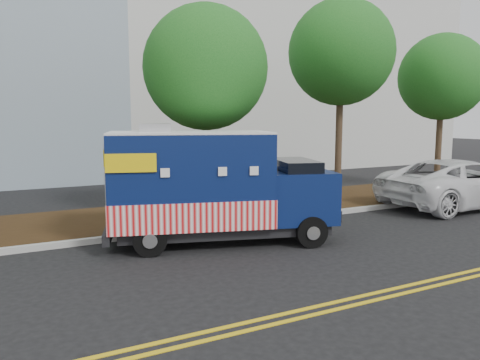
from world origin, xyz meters
TOP-DOWN VIEW (x-y plane):
  - ground at (0.00, 0.00)m, footprint 120.00×120.00m
  - curb at (0.00, 1.40)m, footprint 120.00×0.18m
  - mulch_strip at (0.00, 3.50)m, footprint 120.00×4.00m
  - centerline_near at (0.00, -4.45)m, footprint 120.00×0.10m
  - centerline_far at (0.00, -4.70)m, footprint 120.00×0.10m
  - tree_b at (1.85, 2.62)m, footprint 3.72×3.72m
  - tree_c at (7.81, 3.62)m, footprint 3.95×3.95m
  - tree_d at (13.36, 3.62)m, footprint 3.69×3.69m
  - food_truck at (0.87, 0.15)m, footprint 6.06×3.59m
  - white_car at (10.71, 0.41)m, footprint 6.21×3.04m

SIDE VIEW (x-z plane):
  - ground at x=0.00m, z-range 0.00..0.00m
  - centerline_near at x=0.00m, z-range 0.00..0.01m
  - centerline_far at x=0.00m, z-range 0.00..0.01m
  - curb at x=0.00m, z-range 0.00..0.15m
  - mulch_strip at x=0.00m, z-range 0.00..0.15m
  - white_car at x=10.71m, z-range 0.00..1.70m
  - food_truck at x=0.87m, z-range -0.14..2.87m
  - tree_b at x=1.85m, z-range 1.38..7.88m
  - tree_d at x=13.36m, z-range 1.51..8.25m
  - tree_c at x=7.81m, z-range 1.79..9.34m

